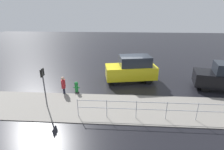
{
  "coord_description": "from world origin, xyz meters",
  "views": [
    {
      "loc": [
        0.38,
        13.06,
        5.49
      ],
      "look_at": [
        1.15,
        1.16,
        0.9
      ],
      "focal_mm": 28.0,
      "sensor_mm": 36.0,
      "label": 1
    }
  ],
  "objects_px": {
    "moving_hatchback": "(132,69)",
    "pedestrian": "(63,84)",
    "fire_hydrant": "(76,87)",
    "sign_post": "(44,82)"
  },
  "relations": [
    {
      "from": "pedestrian",
      "to": "sign_post",
      "type": "bearing_deg",
      "value": 74.59
    },
    {
      "from": "fire_hydrant",
      "to": "pedestrian",
      "type": "height_order",
      "value": "pedestrian"
    },
    {
      "from": "sign_post",
      "to": "pedestrian",
      "type": "bearing_deg",
      "value": -105.41
    },
    {
      "from": "moving_hatchback",
      "to": "sign_post",
      "type": "relative_size",
      "value": 1.72
    },
    {
      "from": "fire_hydrant",
      "to": "sign_post",
      "type": "xyz_separation_m",
      "value": [
        1.3,
        1.93,
        1.18
      ]
    },
    {
      "from": "fire_hydrant",
      "to": "sign_post",
      "type": "relative_size",
      "value": 0.33
    },
    {
      "from": "moving_hatchback",
      "to": "pedestrian",
      "type": "xyz_separation_m",
      "value": [
        4.69,
        2.5,
        -0.34
      ]
    },
    {
      "from": "moving_hatchback",
      "to": "fire_hydrant",
      "type": "relative_size",
      "value": 5.16
    },
    {
      "from": "moving_hatchback",
      "to": "pedestrian",
      "type": "height_order",
      "value": "moving_hatchback"
    },
    {
      "from": "pedestrian",
      "to": "fire_hydrant",
      "type": "bearing_deg",
      "value": -166.09
    }
  ]
}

